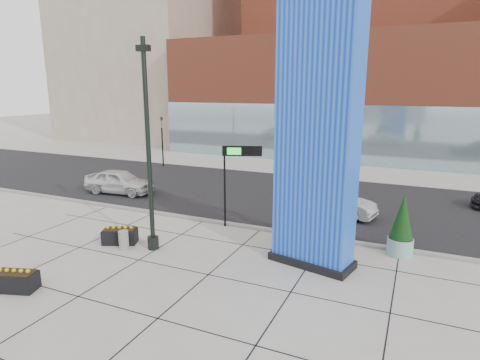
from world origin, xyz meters
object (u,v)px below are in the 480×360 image
at_px(lamp_post, 149,168).
at_px(car_silver_mid, 336,203).
at_px(public_art_sculpture, 309,217).
at_px(car_white_west, 119,182).
at_px(concrete_bollard, 124,240).
at_px(overhead_street_sign, 237,159).
at_px(blue_pylon, 317,133).

distance_m(lamp_post, car_silver_mid, 9.89).
distance_m(public_art_sculpture, car_white_west, 13.37).
bearing_deg(concrete_bollard, car_silver_mid, 49.02).
height_order(concrete_bollard, car_silver_mid, car_silver_mid).
bearing_deg(lamp_post, car_white_west, 138.31).
distance_m(concrete_bollard, car_silver_mid, 10.59).
relative_size(public_art_sculpture, concrete_bollard, 6.33).
bearing_deg(overhead_street_sign, public_art_sculpture, -32.71).
bearing_deg(car_white_west, public_art_sculpture, -110.09).
height_order(lamp_post, concrete_bollard, lamp_post).
bearing_deg(public_art_sculpture, blue_pylon, -75.90).
height_order(blue_pylon, lamp_post, blue_pylon).
xyz_separation_m(lamp_post, overhead_street_sign, (2.10, 3.65, -0.08)).
distance_m(car_white_west, car_silver_mid, 13.12).
bearing_deg(car_silver_mid, car_white_west, 107.39).
height_order(concrete_bollard, overhead_street_sign, overhead_street_sign).
height_order(public_art_sculpture, car_silver_mid, public_art_sculpture).
relative_size(blue_pylon, lamp_post, 1.22).
xyz_separation_m(lamp_post, car_silver_mid, (5.88, 7.47, -2.70)).
bearing_deg(concrete_bollard, car_white_west, 131.51).
bearing_deg(concrete_bollard, public_art_sculpture, 26.53).
relative_size(public_art_sculpture, car_white_west, 1.12).
distance_m(blue_pylon, lamp_post, 6.52).
bearing_deg(blue_pylon, overhead_street_sign, 162.67).
height_order(blue_pylon, car_silver_mid, blue_pylon).
xyz_separation_m(concrete_bollard, car_white_west, (-6.13, 6.92, 0.36)).
relative_size(lamp_post, concrete_bollard, 10.71).
relative_size(lamp_post, public_art_sculpture, 1.69).
bearing_deg(blue_pylon, lamp_post, -155.84).
xyz_separation_m(blue_pylon, car_white_west, (-13.42, 5.17, -4.11)).
distance_m(concrete_bollard, overhead_street_sign, 5.98).
distance_m(blue_pylon, car_white_west, 14.96).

